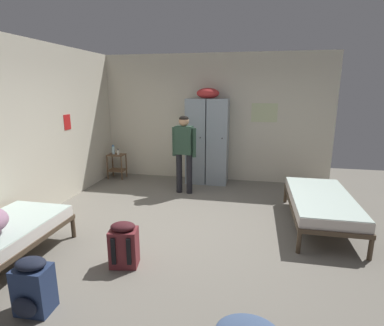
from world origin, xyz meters
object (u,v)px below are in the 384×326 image
at_px(backpack_navy, 33,287).
at_px(locker_bank, 207,140).
at_px(bed_right, 321,202).
at_px(lotion_bottle, 118,152).
at_px(water_bottle, 113,150).
at_px(shelf_unit, 117,164).
at_px(person_traveler, 184,147).
at_px(backpack_maroon, 124,245).

bearing_deg(backpack_navy, locker_bank, 77.76).
distance_m(bed_right, lotion_bottle, 4.45).
xyz_separation_m(water_bottle, lotion_bottle, (0.15, -0.06, -0.04)).
distance_m(locker_bank, shelf_unit, 2.21).
distance_m(person_traveler, lotion_bottle, 1.87).
distance_m(locker_bank, person_traveler, 0.89).
xyz_separation_m(lotion_bottle, backpack_navy, (1.09, -4.26, -0.37)).
height_order(water_bottle, backpack_maroon, water_bottle).
height_order(person_traveler, lotion_bottle, person_traveler).
bearing_deg(shelf_unit, person_traveler, -21.70).
distance_m(bed_right, water_bottle, 4.62).
xyz_separation_m(locker_bank, backpack_maroon, (-0.45, -3.50, -0.71)).
distance_m(locker_bank, backpack_navy, 4.57).
relative_size(bed_right, backpack_navy, 3.45).
height_order(lotion_bottle, backpack_maroon, lotion_bottle).
relative_size(shelf_unit, bed_right, 0.30).
relative_size(locker_bank, bed_right, 1.09).
bearing_deg(backpack_maroon, lotion_bottle, 115.53).
xyz_separation_m(bed_right, water_bottle, (-4.24, 1.79, 0.29)).
height_order(shelf_unit, lotion_bottle, lotion_bottle).
relative_size(water_bottle, backpack_maroon, 0.39).
xyz_separation_m(lotion_bottle, backpack_maroon, (1.60, -3.35, -0.37)).
relative_size(lotion_bottle, backpack_maroon, 0.25).
bearing_deg(person_traveler, lotion_bottle, 158.65).
height_order(locker_bank, water_bottle, locker_bank).
bearing_deg(backpack_navy, water_bottle, 106.06).
relative_size(water_bottle, lotion_bottle, 1.59).
distance_m(locker_bank, water_bottle, 2.22).
distance_m(lotion_bottle, backpack_maroon, 3.73).
height_order(shelf_unit, water_bottle, water_bottle).
height_order(bed_right, water_bottle, water_bottle).
bearing_deg(bed_right, lotion_bottle, 157.08).
bearing_deg(shelf_unit, lotion_bottle, -29.74).
height_order(locker_bank, person_traveler, locker_bank).
bearing_deg(locker_bank, lotion_bottle, -175.86).
bearing_deg(water_bottle, bed_right, -22.88).
height_order(shelf_unit, person_traveler, person_traveler).
height_order(bed_right, backpack_navy, backpack_navy).
relative_size(bed_right, lotion_bottle, 14.06).
bearing_deg(locker_bank, backpack_maroon, -97.34).
bearing_deg(backpack_navy, person_traveler, 80.19).
bearing_deg(person_traveler, locker_bank, 67.70).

